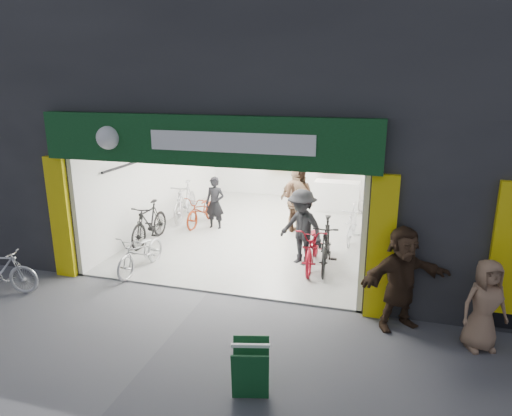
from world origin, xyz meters
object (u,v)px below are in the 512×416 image
at_px(bike_right_front, 326,244).
at_px(pedestrian_near, 484,305).
at_px(bike_left_front, 141,252).
at_px(sandwich_board, 251,369).

distance_m(bike_right_front, pedestrian_near, 3.73).
relative_size(bike_left_front, sandwich_board, 2.23).
distance_m(bike_right_front, sandwich_board, 4.60).
height_order(bike_left_front, sandwich_board, bike_left_front).
height_order(pedestrian_near, sandwich_board, pedestrian_near).
bearing_deg(pedestrian_near, bike_right_front, 116.71).
distance_m(bike_left_front, sandwich_board, 4.82).
relative_size(bike_right_front, pedestrian_near, 1.28).
bearing_deg(bike_right_front, pedestrian_near, -45.52).
distance_m(bike_left_front, bike_right_front, 4.09).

